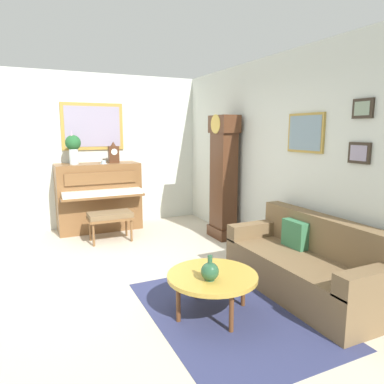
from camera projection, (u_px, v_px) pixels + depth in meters
The scene contains 13 objects.
ground_plane at pixel (108, 282), 4.34m from camera, with size 6.40×6.00×0.10m, color beige.
wall_left at pixel (75, 151), 6.41m from camera, with size 0.13×4.90×2.80m.
wall_back at pixel (271, 157), 5.09m from camera, with size 5.30×0.13×2.80m.
area_rug at pixel (231, 312), 3.51m from camera, with size 2.10×1.50×0.01m, color navy.
piano at pixel (99, 196), 6.36m from camera, with size 0.87×1.44×1.20m.
piano_bench at pixel (110, 217), 5.71m from camera, with size 0.42×0.70×0.48m.
grandfather_clock at pixel (223, 181), 5.83m from camera, with size 0.52×0.34×2.03m.
couch at pixel (306, 265), 3.90m from camera, with size 1.90×0.80×0.84m.
coffee_table at pixel (212, 277), 3.43m from camera, with size 0.88×0.88×0.41m.
mantel_clock at pixel (114, 153), 6.35m from camera, with size 0.13×0.18×0.38m.
flower_vase at pixel (73, 146), 6.04m from camera, with size 0.26×0.26×0.58m.
teacup at pixel (104, 162), 6.17m from camera, with size 0.12×0.12×0.06m.
green_jug at pixel (210, 271), 3.27m from camera, with size 0.17×0.17×0.24m.
Camera 1 is at (4.14, -0.80, 1.78)m, focal length 33.11 mm.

